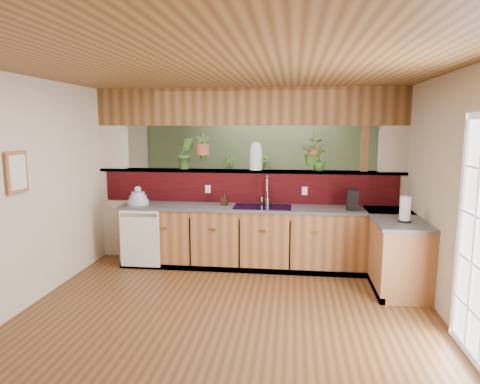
# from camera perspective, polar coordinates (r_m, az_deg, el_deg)

# --- Properties ---
(ground) EXTENTS (4.60, 7.00, 0.01)m
(ground) POSITION_cam_1_polar(r_m,az_deg,el_deg) (5.47, -0.50, -13.13)
(ground) COLOR brown
(ground) RESTS_ON ground
(ceiling) EXTENTS (4.60, 7.00, 0.01)m
(ceiling) POSITION_cam_1_polar(r_m,az_deg,el_deg) (5.11, -0.54, 15.05)
(ceiling) COLOR brown
(ceiling) RESTS_ON ground
(wall_back) EXTENTS (4.60, 0.02, 2.60)m
(wall_back) POSITION_cam_1_polar(r_m,az_deg,el_deg) (8.59, 2.59, 3.81)
(wall_back) COLOR beige
(wall_back) RESTS_ON ground
(wall_front) EXTENTS (4.60, 0.02, 2.60)m
(wall_front) POSITION_cam_1_polar(r_m,az_deg,el_deg) (1.83, -15.81, -15.41)
(wall_front) COLOR beige
(wall_front) RESTS_ON ground
(wall_left) EXTENTS (0.02, 7.00, 2.60)m
(wall_left) POSITION_cam_1_polar(r_m,az_deg,el_deg) (5.89, -23.27, 0.83)
(wall_left) COLOR beige
(wall_left) RESTS_ON ground
(wall_right) EXTENTS (0.02, 7.00, 2.60)m
(wall_right) POSITION_cam_1_polar(r_m,az_deg,el_deg) (5.34, 24.75, -0.02)
(wall_right) COLOR beige
(wall_right) RESTS_ON ground
(pass_through_partition) EXTENTS (4.60, 0.21, 2.60)m
(pass_through_partition) POSITION_cam_1_polar(r_m,az_deg,el_deg) (6.47, 1.33, 1.21)
(pass_through_partition) COLOR beige
(pass_through_partition) RESTS_ON ground
(pass_through_ledge) EXTENTS (4.60, 0.21, 0.04)m
(pass_through_ledge) POSITION_cam_1_polar(r_m,az_deg,el_deg) (6.45, 1.08, 2.80)
(pass_through_ledge) COLOR brown
(pass_through_ledge) RESTS_ON ground
(header_beam) EXTENTS (4.60, 0.15, 0.55)m
(header_beam) POSITION_cam_1_polar(r_m,az_deg,el_deg) (6.43, 1.10, 11.30)
(header_beam) COLOR brown
(header_beam) RESTS_ON ground
(sage_backwall) EXTENTS (4.55, 0.02, 2.55)m
(sage_backwall) POSITION_cam_1_polar(r_m,az_deg,el_deg) (8.57, 2.58, 3.80)
(sage_backwall) COLOR #5C724D
(sage_backwall) RESTS_ON ground
(countertop) EXTENTS (4.14, 1.52, 0.90)m
(countertop) POSITION_cam_1_polar(r_m,az_deg,el_deg) (6.11, 8.44, -6.43)
(countertop) COLOR brown
(countertop) RESTS_ON ground
(dishwasher) EXTENTS (0.58, 0.03, 0.82)m
(dishwasher) POSITION_cam_1_polar(r_m,az_deg,el_deg) (6.29, -13.24, -6.06)
(dishwasher) COLOR white
(dishwasher) RESTS_ON ground
(navy_sink) EXTENTS (0.82, 0.50, 0.18)m
(navy_sink) POSITION_cam_1_polar(r_m,az_deg,el_deg) (6.15, 3.01, -2.70)
(navy_sink) COLOR black
(navy_sink) RESTS_ON countertop
(framed_print) EXTENTS (0.04, 0.35, 0.45)m
(framed_print) POSITION_cam_1_polar(r_m,az_deg,el_deg) (5.18, -27.62, 2.33)
(framed_print) COLOR brown
(framed_print) RESTS_ON wall_left
(faucet) EXTENTS (0.19, 0.19, 0.44)m
(faucet) POSITION_cam_1_polar(r_m,az_deg,el_deg) (6.24, 3.62, 0.40)
(faucet) COLOR #B7B7B2
(faucet) RESTS_ON countertop
(dish_stack) EXTENTS (0.31, 0.31, 0.27)m
(dish_stack) POSITION_cam_1_polar(r_m,az_deg,el_deg) (6.47, -13.43, -0.87)
(dish_stack) COLOR #A8B9D9
(dish_stack) RESTS_ON countertop
(soap_dispenser) EXTENTS (0.09, 0.10, 0.19)m
(soap_dispenser) POSITION_cam_1_polar(r_m,az_deg,el_deg) (6.22, -2.10, -0.90)
(soap_dispenser) COLOR #3B2215
(soap_dispenser) RESTS_ON countertop
(coffee_maker) EXTENTS (0.15, 0.25, 0.28)m
(coffee_maker) POSITION_cam_1_polar(r_m,az_deg,el_deg) (6.09, 14.75, -1.09)
(coffee_maker) COLOR black
(coffee_maker) RESTS_ON countertop
(paper_towel) EXTENTS (0.15, 0.15, 0.33)m
(paper_towel) POSITION_cam_1_polar(r_m,az_deg,el_deg) (5.50, 21.16, -2.20)
(paper_towel) COLOR black
(paper_towel) RESTS_ON countertop
(glass_jar) EXTENTS (0.19, 0.19, 0.42)m
(glass_jar) POSITION_cam_1_polar(r_m,az_deg,el_deg) (6.42, 2.13, 4.83)
(glass_jar) COLOR silver
(glass_jar) RESTS_ON pass_through_ledge
(ledge_plant_left) EXTENTS (0.33, 0.30, 0.48)m
(ledge_plant_left) POSITION_cam_1_polar(r_m,az_deg,el_deg) (6.60, -7.23, 5.15)
(ledge_plant_left) COLOR #366222
(ledge_plant_left) RESTS_ON pass_through_ledge
(ledge_plant_right) EXTENTS (0.20, 0.20, 0.35)m
(ledge_plant_right) POSITION_cam_1_polar(r_m,az_deg,el_deg) (6.41, 10.48, 4.34)
(ledge_plant_right) COLOR #366222
(ledge_plant_right) RESTS_ON pass_through_ledge
(hanging_plant_a) EXTENTS (0.24, 0.19, 0.54)m
(hanging_plant_a) POSITION_cam_1_polar(r_m,az_deg,el_deg) (6.53, -5.04, 7.16)
(hanging_plant_a) COLOR brown
(hanging_plant_a) RESTS_ON header_beam
(hanging_plant_b) EXTENTS (0.40, 0.37, 0.51)m
(hanging_plant_b) POSITION_cam_1_polar(r_m,az_deg,el_deg) (6.39, 9.74, 6.79)
(hanging_plant_b) COLOR brown
(hanging_plant_b) RESTS_ON header_beam
(shelving_console) EXTENTS (1.72, 1.05, 1.12)m
(shelving_console) POSITION_cam_1_polar(r_m,az_deg,el_deg) (8.47, 1.34, -1.73)
(shelving_console) COLOR black
(shelving_console) RESTS_ON ground
(shelf_plant_a) EXTENTS (0.25, 0.20, 0.41)m
(shelf_plant_a) POSITION_cam_1_polar(r_m,az_deg,el_deg) (8.41, -1.31, 3.47)
(shelf_plant_a) COLOR #366222
(shelf_plant_a) RESTS_ON shelving_console
(shelf_plant_b) EXTENTS (0.26, 0.26, 0.42)m
(shelf_plant_b) POSITION_cam_1_polar(r_m,az_deg,el_deg) (8.34, 3.30, 3.45)
(shelf_plant_b) COLOR #366222
(shelf_plant_b) RESTS_ON shelving_console
(floor_plant) EXTENTS (0.68, 0.59, 0.75)m
(floor_plant) POSITION_cam_1_polar(r_m,az_deg,el_deg) (7.28, 7.40, -4.56)
(floor_plant) COLOR #366222
(floor_plant) RESTS_ON ground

